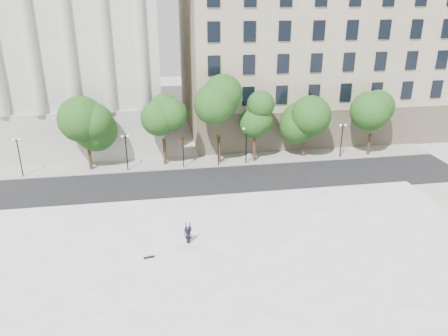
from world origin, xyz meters
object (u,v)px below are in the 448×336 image
Objects in this scene: traffic_light_east at (218,135)px; person_lying at (188,240)px; traffic_light_west at (183,137)px; skateboard at (149,257)px.

person_lying is at bearing -106.35° from traffic_light_east.
traffic_light_west is 3.91m from traffic_light_east.
person_lying is (-0.90, -16.40, -3.04)m from traffic_light_west.
traffic_light_east reaches higher than skateboard.
person_lying is 2.23× the size of skateboard.
traffic_light_west is at bearing -180.00° from traffic_light_east.
skateboard is (-7.81, -17.96, -3.28)m from traffic_light_east.
person_lying is 3.39m from skateboard.
traffic_light_east is (3.91, 0.00, 0.04)m from traffic_light_west.
traffic_light_east is 2.44× the size of person_lying.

